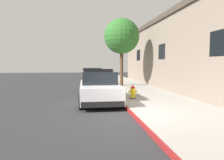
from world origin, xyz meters
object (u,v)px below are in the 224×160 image
fire_hydrant (133,92)px  street_tree (122,36)px  police_cruiser (99,87)px  parked_car_silver_ahead (92,77)px

fire_hydrant → street_tree: (0.61, 6.72, 3.70)m
police_cruiser → parked_car_silver_ahead: (0.03, 9.13, -0.00)m
fire_hydrant → police_cruiser: bearing=178.2°
police_cruiser → fire_hydrant: size_ratio=6.37×
street_tree → police_cruiser: bearing=-109.7°
police_cruiser → parked_car_silver_ahead: police_cruiser is taller
fire_hydrant → street_tree: bearing=84.8°
police_cruiser → parked_car_silver_ahead: bearing=89.8°
fire_hydrant → street_tree: size_ratio=0.14×
parked_car_silver_ahead → fire_hydrant: parked_car_silver_ahead is taller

